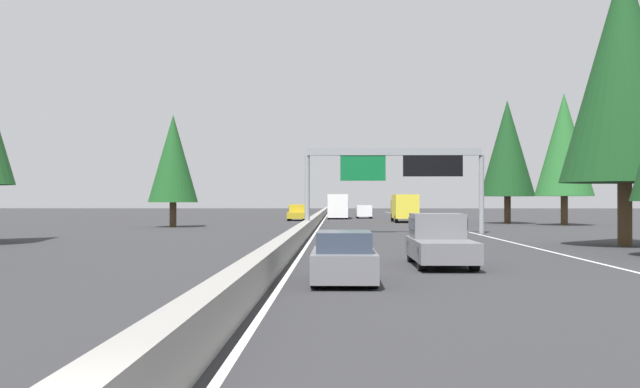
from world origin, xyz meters
TOP-DOWN VIEW (x-y plane):
  - ground_plane at (60.00, 0.00)m, footprint 320.00×320.00m
  - median_barrier at (80.00, 0.30)m, footprint 180.00×0.56m
  - shoulder_stripe_right at (70.00, -11.52)m, footprint 160.00×0.16m
  - shoulder_stripe_median at (70.00, -0.25)m, footprint 160.00×0.16m
  - sign_gantry_overhead at (49.91, -6.04)m, footprint 0.50×12.68m
  - sedan_near_right at (17.17, -1.99)m, footprint 4.40×1.80m
  - pickup_mid_left at (23.09, -5.48)m, footprint 5.60×2.00m
  - box_truck_near_center at (78.17, -9.03)m, footprint 8.50×2.40m
  - minivan_distant_b at (96.40, -5.34)m, footprint 5.00×1.95m
  - bus_distant_a at (95.15, -1.91)m, footprint 11.50×2.55m
  - oncoming_near at (85.08, 2.83)m, footprint 5.60×2.00m
  - conifer_right_near at (34.91, -16.49)m, footprint 6.51×6.51m
  - conifer_right_mid at (68.42, -23.23)m, footprint 5.49×5.49m
  - conifer_right_far at (73.77, -19.08)m, footprint 5.50×5.50m
  - conifer_left_mid at (62.71, 12.59)m, footprint 4.35×4.35m

SIDE VIEW (x-z plane):
  - ground_plane at x=60.00m, z-range 0.00..0.00m
  - shoulder_stripe_right at x=70.00m, z-range 0.00..0.01m
  - shoulder_stripe_median at x=70.00m, z-range 0.00..0.01m
  - median_barrier at x=80.00m, z-range 0.00..0.90m
  - sedan_near_right at x=17.17m, z-range -0.05..1.42m
  - pickup_mid_left at x=23.09m, z-range -0.02..1.84m
  - oncoming_near at x=85.08m, z-range -0.02..1.84m
  - minivan_distant_b at x=96.40m, z-range 0.11..1.80m
  - box_truck_near_center at x=78.17m, z-range 0.14..3.09m
  - bus_distant_a at x=95.15m, z-range 0.17..3.27m
  - sign_gantry_overhead at x=49.91m, z-range 1.78..7.81m
  - conifer_left_mid at x=62.71m, z-range 1.06..10.94m
  - conifer_right_mid at x=68.42m, z-range 1.35..13.82m
  - conifer_right_far at x=73.77m, z-range 1.35..13.85m
  - conifer_right_near at x=34.91m, z-range 1.60..16.41m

